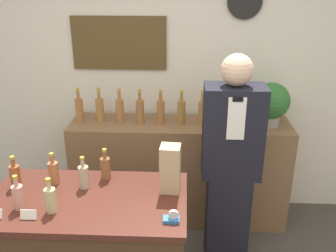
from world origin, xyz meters
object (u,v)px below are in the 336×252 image
potted_plant (271,102)px  tape_dispenser (172,218)px  paper_bag (170,169)px  shopkeeper (230,167)px

potted_plant → tape_dispenser: bearing=-120.6°
paper_bag → tape_dispenser: paper_bag is taller
tape_dispenser → potted_plant: bearing=59.4°
shopkeeper → potted_plant: (0.38, 0.55, 0.33)m
shopkeeper → potted_plant: 0.75m
tape_dispenser → shopkeeper: bearing=62.6°
paper_bag → tape_dispenser: 0.35m
paper_bag → potted_plant: bearing=51.3°
shopkeeper → tape_dispenser: 0.89m
shopkeeper → tape_dispenser: size_ratio=18.94×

